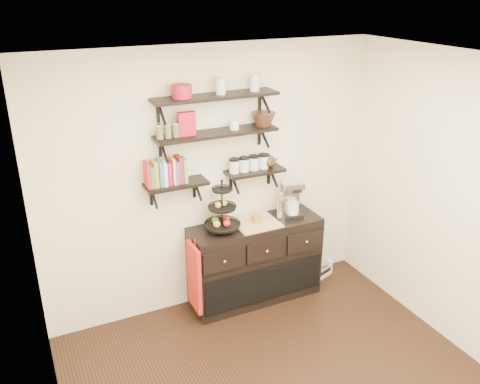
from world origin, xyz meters
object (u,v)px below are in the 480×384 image
object	(u,v)px
radio	(319,269)
sideboard	(255,261)
fruit_stand	(222,214)
coffee_maker	(291,199)

from	to	relation	value
radio	sideboard	bearing A→B (deg)	164.28
sideboard	fruit_stand	xyz separation A→B (m)	(-0.37, 0.00, 0.63)
coffee_maker	sideboard	bearing A→B (deg)	-162.76
sideboard	fruit_stand	bearing A→B (deg)	179.40
fruit_stand	coffee_maker	xyz separation A→B (m)	(0.80, 0.02, 0.01)
fruit_stand	coffee_maker	bearing A→B (deg)	1.64
sideboard	fruit_stand	size ratio (longest dim) A/B	2.67
fruit_stand	radio	world-z (taller)	fruit_stand
sideboard	coffee_maker	bearing A→B (deg)	3.61
radio	fruit_stand	bearing A→B (deg)	162.89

